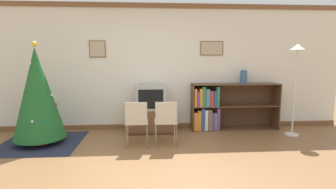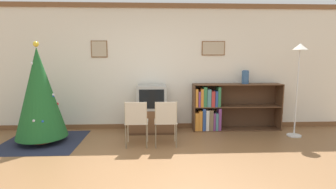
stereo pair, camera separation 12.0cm
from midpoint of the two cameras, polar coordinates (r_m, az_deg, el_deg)
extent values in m
plane|color=brown|center=(3.58, -3.61, -18.14)|extent=(24.00, 24.00, 0.00)
cube|color=silver|center=(5.76, -3.98, 5.88)|extent=(8.48, 0.08, 2.70)
cube|color=brown|center=(5.79, -4.11, 18.81)|extent=(8.48, 0.03, 0.10)
cube|color=brown|center=(5.90, -3.85, -6.86)|extent=(8.48, 0.03, 0.10)
cube|color=brown|center=(5.82, -15.68, 9.53)|extent=(0.34, 0.02, 0.35)
cube|color=tan|center=(5.81, -15.71, 9.53)|extent=(0.31, 0.01, 0.32)
cube|color=brown|center=(5.85, 8.90, 9.91)|extent=(0.50, 0.02, 0.31)
cube|color=tan|center=(5.84, 8.93, 9.91)|extent=(0.47, 0.01, 0.27)
cube|color=#23283D|center=(5.48, -26.46, -9.42)|extent=(1.43, 1.43, 0.01)
cylinder|color=maroon|center=(5.47, -26.49, -8.88)|extent=(0.36, 0.36, 0.10)
cone|color=#1E5B28|center=(5.29, -27.10, 0.23)|extent=(0.91, 0.91, 1.65)
sphere|color=yellow|center=(5.25, -27.74, 9.72)|extent=(0.10, 0.10, 0.10)
sphere|color=#1E4CB2|center=(5.71, -28.19, -4.62)|extent=(0.06, 0.06, 0.06)
sphere|color=red|center=(5.32, -27.68, 6.18)|extent=(0.05, 0.05, 0.05)
sphere|color=silver|center=(5.24, -28.35, 5.93)|extent=(0.06, 0.06, 0.06)
sphere|color=#1E4CB2|center=(5.03, -26.47, -5.44)|extent=(0.04, 0.04, 0.04)
sphere|color=silver|center=(5.05, -28.06, -5.24)|extent=(0.05, 0.05, 0.05)
sphere|color=#1E4CB2|center=(5.36, -27.03, 4.90)|extent=(0.06, 0.06, 0.06)
sphere|color=silver|center=(5.22, -24.66, -0.18)|extent=(0.06, 0.06, 0.06)
sphere|color=red|center=(5.35, -23.89, -2.01)|extent=(0.06, 0.06, 0.06)
sphere|color=#1E4CB2|center=(5.21, -24.65, -0.42)|extent=(0.04, 0.04, 0.04)
cube|color=#4C311E|center=(5.64, -4.32, -7.85)|extent=(0.93, 0.51, 0.05)
cube|color=brown|center=(5.57, -4.35, -5.40)|extent=(0.97, 0.53, 0.45)
cube|color=#9E9E99|center=(5.48, -4.40, -0.60)|extent=(0.61, 0.50, 0.50)
cube|color=black|center=(5.23, -4.41, -1.03)|extent=(0.50, 0.01, 0.39)
cube|color=#BCB29E|center=(4.74, -7.55, -5.94)|extent=(0.40, 0.40, 0.02)
cube|color=#BCB29E|center=(4.50, -7.74, -4.10)|extent=(0.35, 0.02, 0.38)
cylinder|color=beige|center=(4.98, -9.46, -7.89)|extent=(0.02, 0.02, 0.42)
cylinder|color=beige|center=(4.96, -5.28, -7.88)|extent=(0.02, 0.02, 0.42)
cylinder|color=beige|center=(4.64, -9.88, -9.12)|extent=(0.02, 0.02, 0.42)
cylinder|color=beige|center=(4.62, -5.37, -9.12)|extent=(0.02, 0.02, 0.42)
cylinder|color=beige|center=(4.58, -9.94, -6.77)|extent=(0.02, 0.02, 0.82)
cylinder|color=beige|center=(4.56, -5.40, -6.75)|extent=(0.02, 0.02, 0.82)
cube|color=#BCB29E|center=(4.73, -1.25, -5.88)|extent=(0.40, 0.40, 0.02)
cube|color=#BCB29E|center=(4.50, -1.13, -4.04)|extent=(0.35, 0.02, 0.38)
cylinder|color=beige|center=(4.96, -3.44, -7.86)|extent=(0.02, 0.02, 0.42)
cylinder|color=beige|center=(4.98, 0.75, -7.79)|extent=(0.02, 0.02, 0.42)
cylinder|color=beige|center=(4.62, -3.39, -9.10)|extent=(0.02, 0.02, 0.42)
cylinder|color=beige|center=(4.63, 1.13, -9.02)|extent=(0.02, 0.02, 0.42)
cylinder|color=beige|center=(4.56, -3.41, -6.73)|extent=(0.02, 0.02, 0.82)
cylinder|color=beige|center=(4.58, 1.13, -6.66)|extent=(0.02, 0.02, 0.82)
cube|color=brown|center=(5.68, 4.69, -2.76)|extent=(0.02, 0.36, 1.01)
cube|color=brown|center=(6.25, 22.01, -2.33)|extent=(0.02, 0.36, 1.01)
cube|color=brown|center=(5.83, 13.93, 2.23)|extent=(1.90, 0.36, 0.02)
cube|color=brown|center=(6.01, 13.60, -7.20)|extent=(1.90, 0.36, 0.02)
cube|color=brown|center=(5.90, 13.77, -2.37)|extent=(1.86, 0.36, 0.02)
cube|color=#492F1E|center=(6.06, 13.27, -2.25)|extent=(1.90, 0.01, 1.01)
cube|color=orange|center=(5.71, 5.33, -5.73)|extent=(0.08, 0.25, 0.39)
cube|color=orange|center=(5.71, 6.11, -5.52)|extent=(0.07, 0.24, 0.43)
cube|color=#2D4C93|center=(5.73, 6.82, -5.22)|extent=(0.06, 0.27, 0.48)
cube|color=silver|center=(5.74, 7.56, -5.40)|extent=(0.07, 0.25, 0.44)
cube|color=#756047|center=(5.74, 8.39, -5.38)|extent=(0.08, 0.22, 0.45)
cube|color=#7A3D7F|center=(5.78, 9.01, -5.67)|extent=(0.04, 0.25, 0.38)
cube|color=teal|center=(5.82, 9.47, -5.60)|extent=(0.05, 0.30, 0.37)
cube|color=#7A3D7F|center=(5.78, 10.16, -5.20)|extent=(0.06, 0.21, 0.48)
cube|color=orange|center=(5.63, 5.24, -0.61)|extent=(0.05, 0.29, 0.38)
cube|color=#7A3D7F|center=(5.62, 5.84, -0.91)|extent=(0.04, 0.26, 0.32)
cube|color=orange|center=(5.64, 6.38, -0.60)|extent=(0.06, 0.27, 0.38)
cube|color=#337547|center=(5.63, 7.06, -0.41)|extent=(0.07, 0.25, 0.42)
cube|color=teal|center=(5.64, 7.91, -0.67)|extent=(0.08, 0.23, 0.37)
cube|color=#B73333|center=(5.70, 8.67, -0.80)|extent=(0.07, 0.29, 0.33)
cube|color=#2D4C93|center=(5.71, 9.38, -0.80)|extent=(0.05, 0.29, 0.33)
cube|color=#337547|center=(5.72, 9.95, -0.37)|extent=(0.06, 0.29, 0.42)
cylinder|color=#335684|center=(5.88, 15.55, 3.65)|extent=(0.15, 0.15, 0.27)
torus|color=#335684|center=(5.87, 15.60, 4.99)|extent=(0.13, 0.13, 0.03)
cylinder|color=silver|center=(5.94, 24.79, -7.89)|extent=(0.28, 0.28, 0.03)
cylinder|color=silver|center=(5.77, 25.31, 0.33)|extent=(0.03, 0.03, 1.69)
cone|color=white|center=(5.73, 25.88, 9.33)|extent=(0.28, 0.28, 0.12)
camera|label=1|loc=(0.06, -90.74, -0.11)|focal=28.00mm
camera|label=2|loc=(0.06, 89.26, 0.11)|focal=28.00mm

